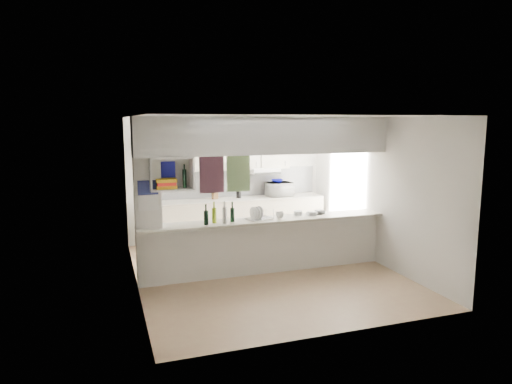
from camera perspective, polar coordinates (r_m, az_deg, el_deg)
name	(u,v)px	position (r m, az deg, el deg)	size (l,w,h in m)	color
floor	(265,272)	(7.84, 1.16, -9.98)	(4.80, 4.80, 0.00)	#A67E60
ceiling	(266,117)	(7.42, 1.23, 9.40)	(4.80, 4.80, 0.00)	white
wall_back	(227,179)	(9.79, -3.60, 1.63)	(4.20, 4.20, 0.00)	silver
wall_left	(134,204)	(7.09, -14.97, -1.44)	(4.80, 4.80, 0.00)	silver
wall_right	(375,190)	(8.46, 14.69, 0.21)	(4.80, 4.80, 0.00)	silver
servery_partition	(256,175)	(7.41, -0.06, 2.11)	(4.20, 0.50, 2.60)	silver
cubby_shelf	(170,176)	(7.02, -10.73, 2.00)	(0.65, 0.35, 0.50)	white
kitchen_run	(238,202)	(9.65, -2.25, -1.32)	(3.60, 0.63, 2.24)	beige
microwave	(280,189)	(9.88, 2.96, 0.35)	(0.54, 0.36, 0.30)	white
bowl	(277,181)	(9.87, 2.66, 1.40)	(0.25, 0.25, 0.06)	#0C0D8D
dish_rack	(259,214)	(7.57, 0.32, -2.74)	(0.50, 0.44, 0.22)	silver
cup	(280,215)	(7.59, 2.98, -2.89)	(0.13, 0.13, 0.11)	white
wine_bottles	(219,215)	(7.28, -4.59, -2.91)	(0.52, 0.15, 0.36)	black
plastic_tubs	(308,213)	(7.97, 6.53, -2.61)	(0.57, 0.23, 0.07)	silver
utensil_jar	(239,194)	(9.64, -2.18, -0.31)	(0.11, 0.11, 0.15)	black
knife_block	(215,194)	(9.53, -5.16, -0.22)	(0.11, 0.09, 0.22)	#55381D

